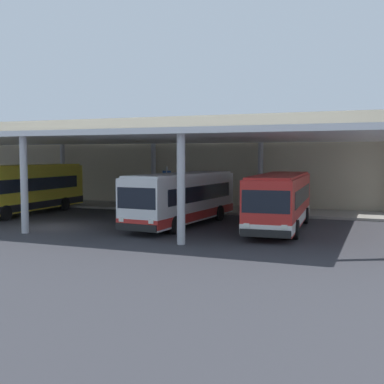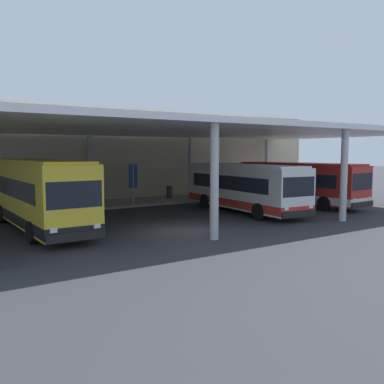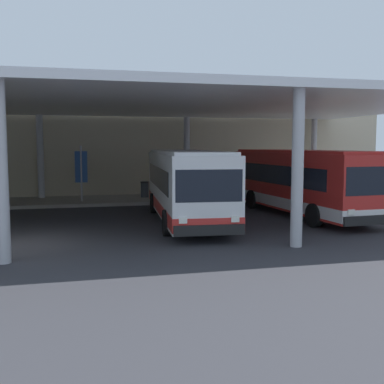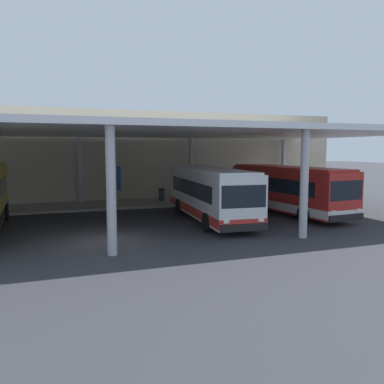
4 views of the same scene
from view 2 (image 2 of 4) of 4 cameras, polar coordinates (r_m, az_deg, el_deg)
The scene contains 10 objects.
ground_plane at distance 21.04m, azimuth -1.03°, elevation -5.35°, with size 200.00×200.00×0.00m, color #333338.
platform_kerb at distance 31.45m, azimuth -12.63°, elevation -1.71°, with size 42.00×4.50×0.18m, color gray.
station_building_facade at distance 34.27m, azimuth -14.72°, elevation 5.01°, with size 48.00×1.60×7.55m, color #C1B293.
canopy_shelter at distance 25.51m, azimuth -7.79°, elevation 8.44°, with size 40.00×17.00×5.55m.
bus_nearest_bay at distance 22.69m, azimuth -20.43°, elevation -0.21°, with size 2.90×11.38×3.57m.
bus_second_bay at distance 27.65m, azimuth 7.05°, elevation 0.67°, with size 3.34×10.69×3.17m.
bus_middle_bay at distance 32.13m, azimuth 14.36°, elevation 1.21°, with size 3.18×10.67×3.17m.
bench_waiting at distance 36.34m, azimuth 2.51°, elevation 0.28°, with size 1.80×0.45×0.92m.
trash_bin at distance 34.37m, azimuth -3.13°, elevation 0.00°, with size 0.52×0.52×0.98m.
banner_sign at distance 31.48m, azimuth -8.10°, elevation 1.83°, with size 0.70×0.12×3.20m.
Camera 2 is at (-11.12, -17.42, 3.95)m, focal length 38.76 mm.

